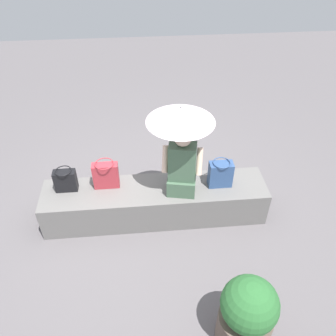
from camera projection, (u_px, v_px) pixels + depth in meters
ground_plane at (156, 215)px, 4.65m from camera, size 14.00×14.00×0.00m
stone_bench at (155, 202)px, 4.50m from camera, size 2.84×0.59×0.48m
person_seated at (182, 167)px, 4.06m from camera, size 0.50×0.34×0.90m
parasol at (181, 115)px, 3.70m from camera, size 0.76×0.76×1.17m
handbag_black at (106, 175)px, 4.26m from camera, size 0.31×0.23×0.37m
tote_bag_canvas at (221, 174)px, 4.29m from camera, size 0.29×0.22×0.36m
shoulder_bag_spare at (65, 180)px, 4.23m from camera, size 0.27×0.20×0.31m
planter_near at (247, 314)px, 3.13m from camera, size 0.52×0.52×0.86m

